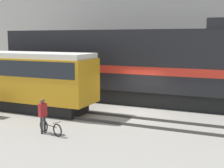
# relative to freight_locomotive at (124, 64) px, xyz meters

# --- Properties ---
(ground_plane) EXTENTS (120.00, 120.00, 0.00)m
(ground_plane) POSITION_rel_freight_locomotive_xyz_m (1.84, -2.96, -2.58)
(ground_plane) COLOR gray
(track_near) EXTENTS (60.00, 1.51, 0.14)m
(track_near) POSITION_rel_freight_locomotive_xyz_m (1.84, -4.84, -2.51)
(track_near) COLOR #47423D
(track_near) RESTS_ON ground
(track_far) EXTENTS (60.00, 1.51, 0.14)m
(track_far) POSITION_rel_freight_locomotive_xyz_m (1.84, -0.00, -2.51)
(track_far) COLOR #47423D
(track_far) RESTS_ON ground
(building_backdrop) EXTENTS (45.66, 6.00, 9.79)m
(building_backdrop) POSITION_rel_freight_locomotive_xyz_m (1.84, 9.12, 2.31)
(building_backdrop) COLOR #B7B2A8
(building_backdrop) RESTS_ON ground
(freight_locomotive) EXTENTS (17.36, 3.04, 5.52)m
(freight_locomotive) POSITION_rel_freight_locomotive_xyz_m (0.00, 0.00, 0.00)
(freight_locomotive) COLOR black
(freight_locomotive) RESTS_ON ground
(streetcar) EXTENTS (10.23, 2.54, 3.54)m
(streetcar) POSITION_rel_freight_locomotive_xyz_m (-5.20, -4.84, -0.56)
(streetcar) COLOR black
(streetcar) RESTS_ON ground
(bicycle) EXTENTS (1.58, 0.66, 0.67)m
(bicycle) POSITION_rel_freight_locomotive_xyz_m (-0.29, -8.34, -2.28)
(bicycle) COLOR black
(bicycle) RESTS_ON ground
(person) EXTENTS (0.32, 0.41, 1.64)m
(person) POSITION_rel_freight_locomotive_xyz_m (-0.68, -8.36, -1.59)
(person) COLOR #333333
(person) RESTS_ON ground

